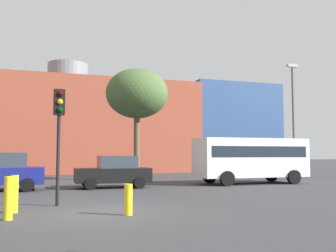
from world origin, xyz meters
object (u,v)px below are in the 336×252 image
at_px(bollard_yellow_1, 14,194).
at_px(bollard_yellow_2, 128,200).
at_px(white_bus, 251,157).
at_px(bare_tree_0, 137,94).
at_px(bollard_yellow_0, 8,198).
at_px(street_lamp, 293,114).
at_px(traffic_light_island, 59,120).
at_px(parked_car_1, 0,172).
at_px(parked_car_2, 114,172).

relative_size(bollard_yellow_1, bollard_yellow_2, 1.25).
bearing_deg(white_bus, bare_tree_0, -37.31).
height_order(bollard_yellow_0, street_lamp, street_lamp).
height_order(traffic_light_island, bollard_yellow_1, traffic_light_island).
height_order(parked_car_1, bare_tree_0, bare_tree_0).
distance_m(bollard_yellow_0, street_lamp, 21.52).
distance_m(bare_tree_0, street_lamp, 11.14).
relative_size(bollard_yellow_0, bollard_yellow_1, 1.03).
height_order(white_bus, traffic_light_island, traffic_light_island).
xyz_separation_m(parked_car_2, bollard_yellow_2, (-1.23, -9.16, -0.39)).
relative_size(bollard_yellow_2, street_lamp, 0.11).
relative_size(traffic_light_island, bollard_yellow_1, 3.57).
bearing_deg(parked_car_2, bollard_yellow_1, 59.83).
relative_size(parked_car_1, street_lamp, 0.52).
distance_m(white_bus, bare_tree_0, 8.64).
bearing_deg(parked_car_1, parked_car_2, -180.00).
xyz_separation_m(traffic_light_island, bollard_yellow_2, (1.89, -2.70, -2.52)).
height_order(bare_tree_0, bollard_yellow_0, bare_tree_0).
relative_size(traffic_light_island, bollard_yellow_2, 4.47).
bearing_deg(bare_tree_0, street_lamp, -11.95).
relative_size(bare_tree_0, bollard_yellow_1, 6.69).
bearing_deg(traffic_light_island, bollard_yellow_2, 26.60).
bearing_deg(traffic_light_island, white_bus, 111.94).
bearing_deg(bollard_yellow_2, bare_tree_0, 75.43).
relative_size(parked_car_1, bollard_yellow_1, 3.77).
distance_m(parked_car_1, bollard_yellow_0, 9.02).
distance_m(white_bus, bollard_yellow_1, 15.10).
distance_m(bollard_yellow_1, bollard_yellow_2, 3.55).
relative_size(parked_car_2, bare_tree_0, 0.51).
relative_size(parked_car_1, parked_car_2, 1.09).
height_order(parked_car_1, bollard_yellow_0, parked_car_1).
height_order(bollard_yellow_1, bollard_yellow_2, bollard_yellow_1).
relative_size(parked_car_2, white_bus, 0.57).
relative_size(white_bus, bollard_yellow_2, 7.52).
xyz_separation_m(parked_car_1, traffic_light_island, (2.46, -6.46, 2.05)).
bearing_deg(parked_car_1, traffic_light_island, 110.85).
bearing_deg(street_lamp, traffic_light_island, -151.19).
relative_size(bollard_yellow_0, bollard_yellow_2, 1.30).
xyz_separation_m(white_bus, traffic_light_island, (-11.52, -6.72, 1.35)).
height_order(parked_car_1, street_lamp, street_lamp).
bearing_deg(white_bus, bollard_yellow_1, 31.56).
xyz_separation_m(bollard_yellow_1, bollard_yellow_2, (3.20, -1.54, -0.11)).
distance_m(parked_car_2, traffic_light_island, 7.48).
bearing_deg(traffic_light_island, parked_car_1, -167.46).
bearing_deg(parked_car_1, bare_tree_0, -148.80).
relative_size(parked_car_1, white_bus, 0.63).
bearing_deg(bollard_yellow_2, bollard_yellow_1, 154.37).
relative_size(parked_car_1, traffic_light_island, 1.06).
xyz_separation_m(parked_car_2, bollard_yellow_1, (-4.43, -7.62, -0.27)).
xyz_separation_m(white_bus, bollard_yellow_2, (-9.64, -9.42, -1.17)).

